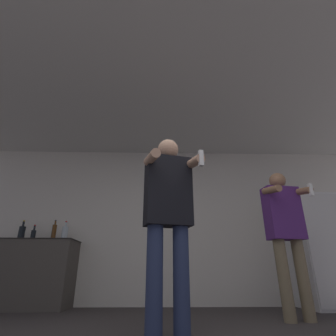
{
  "coord_description": "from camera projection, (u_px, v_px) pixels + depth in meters",
  "views": [
    {
      "loc": [
        -0.07,
        -1.43,
        0.46
      ],
      "look_at": [
        -0.01,
        0.85,
        1.39
      ],
      "focal_mm": 28.0,
      "sensor_mm": 36.0,
      "label": 1
    }
  ],
  "objects": [
    {
      "name": "wall_back",
      "position": [
        166.0,
        222.0,
        4.42
      ],
      "size": [
        7.0,
        0.06,
        2.55
      ],
      "color": "silver",
      "rests_on": "ground_plane"
    },
    {
      "name": "ceiling_slab",
      "position": [
        168.0,
        104.0,
        3.5
      ],
      "size": [
        7.0,
        3.49,
        0.05
      ],
      "color": "silver",
      "rests_on": "wall_back"
    },
    {
      "name": "refrigerator",
      "position": [
        321.0,
        250.0,
        3.94
      ],
      "size": [
        0.75,
        0.73,
        1.6
      ],
      "color": "white",
      "rests_on": "ground_plane"
    },
    {
      "name": "counter",
      "position": [
        28.0,
        273.0,
        3.79
      ],
      "size": [
        1.3,
        0.57,
        0.94
      ],
      "color": "#47423D",
      "rests_on": "ground_plane"
    },
    {
      "name": "bottle_amber_bourbon",
      "position": [
        65.0,
        233.0,
        4.03
      ],
      "size": [
        0.09,
        0.09,
        0.29
      ],
      "color": "silver",
      "rests_on": "counter"
    },
    {
      "name": "bottle_tall_gin",
      "position": [
        33.0,
        234.0,
        4.01
      ],
      "size": [
        0.07,
        0.07,
        0.23
      ],
      "color": "black",
      "rests_on": "counter"
    },
    {
      "name": "bottle_brown_liquor",
      "position": [
        54.0,
        232.0,
        4.03
      ],
      "size": [
        0.07,
        0.07,
        0.31
      ],
      "color": "#563314",
      "rests_on": "counter"
    },
    {
      "name": "bottle_dark_rum",
      "position": [
        22.0,
        233.0,
        4.01
      ],
      "size": [
        0.09,
        0.09,
        0.3
      ],
      "color": "black",
      "rests_on": "counter"
    },
    {
      "name": "person_woman_foreground",
      "position": [
        168.0,
        212.0,
        2.3
      ],
      "size": [
        0.54,
        0.54,
        1.68
      ],
      "color": "navy",
      "rests_on": "ground_plane"
    },
    {
      "name": "person_man_side",
      "position": [
        286.0,
        228.0,
        3.04
      ],
      "size": [
        0.5,
        0.47,
        1.64
      ],
      "color": "#75664C",
      "rests_on": "ground_plane"
    }
  ]
}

